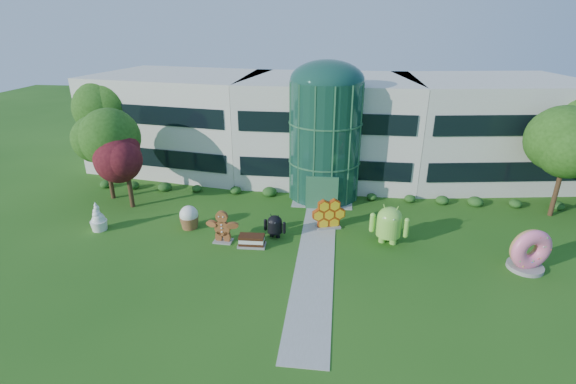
% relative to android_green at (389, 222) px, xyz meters
% --- Properties ---
extents(ground, '(140.00, 140.00, 0.00)m').
position_rel_android_green_xyz_m(ground, '(-4.81, -3.98, -1.56)').
color(ground, '#215114').
rests_on(ground, ground).
extents(building, '(46.00, 15.00, 9.30)m').
position_rel_android_green_xyz_m(building, '(-4.81, 14.02, 3.09)').
color(building, beige).
rests_on(building, ground).
extents(atrium, '(6.00, 6.00, 9.80)m').
position_rel_android_green_xyz_m(atrium, '(-4.81, 8.02, 3.34)').
color(atrium, '#194738').
rests_on(atrium, ground).
extents(walkway, '(2.40, 20.00, 0.04)m').
position_rel_android_green_xyz_m(walkway, '(-4.81, -1.98, -1.54)').
color(walkway, '#9E9E93').
rests_on(walkway, ground).
extents(tree_red, '(4.00, 4.00, 6.00)m').
position_rel_android_green_xyz_m(tree_red, '(-20.31, 3.52, 1.44)').
color(tree_red, '#3F0C14').
rests_on(tree_red, ground).
extents(trees_backdrop, '(52.00, 8.00, 8.40)m').
position_rel_android_green_xyz_m(trees_backdrop, '(-4.81, 9.02, 2.64)').
color(trees_backdrop, '#204812').
rests_on(trees_backdrop, ground).
extents(android_green, '(3.10, 2.42, 3.12)m').
position_rel_android_green_xyz_m(android_green, '(0.00, 0.00, 0.00)').
color(android_green, '#82D343').
rests_on(android_green, ground).
extents(android_black, '(1.89, 1.46, 1.93)m').
position_rel_android_green_xyz_m(android_black, '(-7.87, -0.13, -0.60)').
color(android_black, black).
rests_on(android_black, ground).
extents(donut, '(2.92, 1.99, 2.77)m').
position_rel_android_green_xyz_m(donut, '(8.17, -2.26, -0.18)').
color(donut, '#FC5F92').
rests_on(donut, ground).
extents(gingerbread, '(2.61, 1.14, 2.36)m').
position_rel_android_green_xyz_m(gingerbread, '(-11.34, -1.25, -0.38)').
color(gingerbread, maroon).
rests_on(gingerbread, ground).
extents(ice_cream_sandwich, '(1.91, 1.00, 0.84)m').
position_rel_android_green_xyz_m(ice_cream_sandwich, '(-9.23, -1.64, -1.14)').
color(ice_cream_sandwich, black).
rests_on(ice_cream_sandwich, ground).
extents(honeycomb, '(2.77, 1.68, 2.05)m').
position_rel_android_green_xyz_m(honeycomb, '(-4.15, 1.75, -0.54)').
color(honeycomb, yellow).
rests_on(honeycomb, ground).
extents(froyo, '(1.63, 1.63, 2.20)m').
position_rel_android_green_xyz_m(froyo, '(-20.81, -0.66, -0.46)').
color(froyo, white).
rests_on(froyo, ground).
extents(cupcake, '(1.65, 1.65, 1.75)m').
position_rel_android_green_xyz_m(cupcake, '(-14.35, 0.50, -0.69)').
color(cupcake, white).
rests_on(cupcake, ground).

